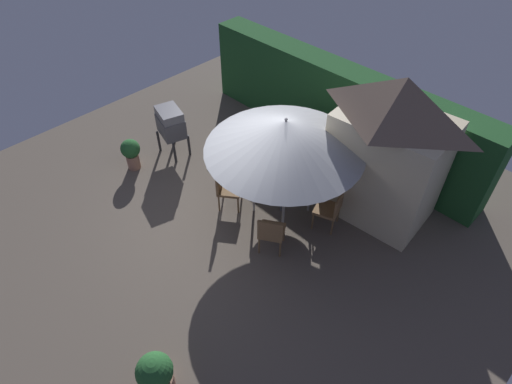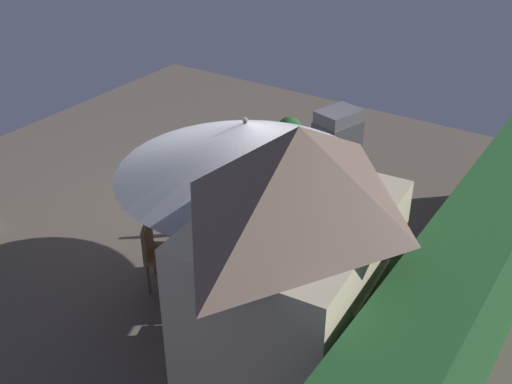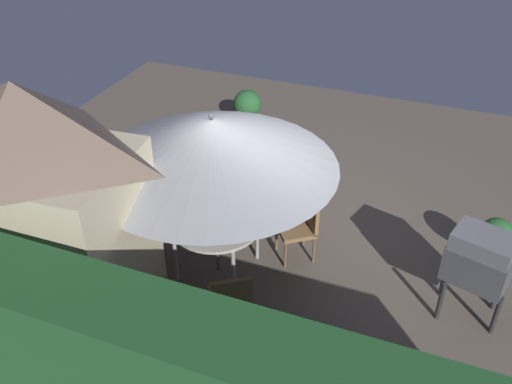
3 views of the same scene
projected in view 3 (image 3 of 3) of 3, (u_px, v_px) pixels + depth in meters
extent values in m
plane|color=brown|center=(288.00, 243.00, 7.95)|extent=(11.00, 11.00, 0.00)
cube|color=#C6B793|center=(51.00, 243.00, 6.18)|extent=(2.10, 1.56, 2.25)
pyramid|color=brown|center=(19.00, 119.00, 5.33)|extent=(2.23, 1.65, 0.78)
cube|color=gray|center=(16.00, 303.00, 5.75)|extent=(0.84, 0.10, 1.76)
cylinder|color=#B2ADA3|center=(216.00, 224.00, 7.08)|extent=(1.14, 1.14, 0.04)
cylinder|color=gray|center=(257.00, 237.00, 7.48)|extent=(0.05, 0.05, 0.73)
cylinder|color=gray|center=(203.00, 224.00, 7.73)|extent=(0.05, 0.05, 0.73)
cylinder|color=gray|center=(234.00, 275.00, 6.87)|extent=(0.05, 0.05, 0.73)
cylinder|color=gray|center=(176.00, 259.00, 7.11)|extent=(0.05, 0.05, 0.73)
cylinder|color=#4C4C51|center=(215.00, 200.00, 6.88)|extent=(0.04, 0.04, 2.23)
cone|color=gray|center=(212.00, 143.00, 6.43)|extent=(2.98, 2.98, 0.61)
sphere|color=#4C4C51|center=(211.00, 116.00, 6.24)|extent=(0.06, 0.06, 0.06)
cube|color=#47474C|center=(478.00, 265.00, 6.40)|extent=(0.81, 0.67, 0.45)
cube|color=slate|center=(485.00, 242.00, 6.22)|extent=(0.77, 0.64, 0.20)
cylinder|color=#262628|center=(497.00, 291.00, 6.75)|extent=(0.06, 0.06, 0.55)
cylinder|color=#262628|center=(444.00, 278.00, 6.94)|extent=(0.06, 0.06, 0.55)
cylinder|color=#262628|center=(496.00, 315.00, 6.43)|extent=(0.06, 0.06, 0.55)
cylinder|color=#262628|center=(440.00, 301.00, 6.61)|extent=(0.06, 0.06, 0.55)
cube|color=olive|center=(209.00, 200.00, 8.06)|extent=(0.63, 0.63, 0.06)
cube|color=olive|center=(206.00, 179.00, 8.11)|extent=(0.42, 0.29, 0.45)
cylinder|color=brown|center=(221.00, 203.00, 8.38)|extent=(0.04, 0.04, 0.45)
cylinder|color=brown|center=(194.00, 206.00, 8.32)|extent=(0.04, 0.04, 0.45)
cylinder|color=brown|center=(225.00, 219.00, 8.06)|extent=(0.04, 0.04, 0.45)
cylinder|color=brown|center=(197.00, 222.00, 8.00)|extent=(0.04, 0.04, 0.45)
cube|color=olive|center=(144.00, 241.00, 7.27)|extent=(0.59, 0.59, 0.06)
cube|color=olive|center=(126.00, 227.00, 7.15)|extent=(0.20, 0.45, 0.45)
cylinder|color=brown|center=(134.00, 244.00, 7.57)|extent=(0.04, 0.04, 0.45)
cylinder|color=brown|center=(128.00, 264.00, 7.24)|extent=(0.04, 0.04, 0.45)
cylinder|color=brown|center=(164.00, 245.00, 7.56)|extent=(0.04, 0.04, 0.45)
cylinder|color=brown|center=(158.00, 265.00, 7.23)|extent=(0.04, 0.04, 0.45)
cube|color=olive|center=(229.00, 297.00, 6.42)|extent=(0.64, 0.64, 0.06)
cube|color=olive|center=(232.00, 296.00, 6.12)|extent=(0.41, 0.29, 0.45)
cylinder|color=brown|center=(215.00, 326.00, 6.35)|extent=(0.04, 0.04, 0.45)
cylinder|color=brown|center=(250.00, 321.00, 6.42)|extent=(0.04, 0.04, 0.45)
cylinder|color=brown|center=(211.00, 302.00, 6.68)|extent=(0.04, 0.04, 0.45)
cylinder|color=brown|center=(244.00, 297.00, 6.74)|extent=(0.04, 0.04, 0.45)
cube|color=olive|center=(296.00, 229.00, 7.48)|extent=(0.64, 0.64, 0.06)
cube|color=olive|center=(311.00, 213.00, 7.40)|extent=(0.31, 0.40, 0.45)
cylinder|color=brown|center=(314.00, 249.00, 7.49)|extent=(0.04, 0.04, 0.45)
cylinder|color=brown|center=(304.00, 231.00, 7.81)|extent=(0.04, 0.04, 0.45)
cylinder|color=brown|center=(285.00, 254.00, 7.40)|extent=(0.04, 0.04, 0.45)
cylinder|color=brown|center=(277.00, 236.00, 7.72)|extent=(0.04, 0.04, 0.45)
cylinder|color=#936651|center=(490.00, 256.00, 7.45)|extent=(0.29, 0.29, 0.36)
sphere|color=#235628|center=(496.00, 234.00, 7.24)|extent=(0.43, 0.43, 0.43)
cylinder|color=#936651|center=(248.00, 121.00, 10.83)|extent=(0.47, 0.47, 0.28)
sphere|color=#235628|center=(247.00, 104.00, 10.62)|extent=(0.54, 0.54, 0.54)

